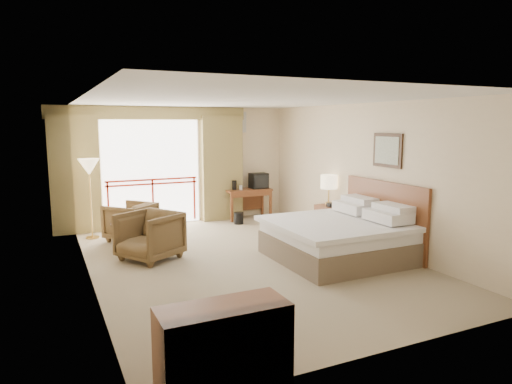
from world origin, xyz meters
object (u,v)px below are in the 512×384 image
side_table (123,231)px  dresser (224,348)px  bed (339,237)px  tv (259,181)px  wastebasket (239,218)px  armchair_far (131,240)px  nightstand (329,220)px  floor_lamp (89,170)px  armchair_near (150,259)px  table_lamp (329,182)px  desk (247,195)px

side_table → dresser: (0.05, -5.07, 0.05)m
bed → tv: bearing=86.0°
bed → dresser: (-3.22, -2.81, 0.01)m
wastebasket → armchair_far: bearing=-170.1°
nightstand → tv: (-0.59, 2.22, 0.61)m
armchair_far → floor_lamp: bearing=-77.4°
tv → dresser: (-3.48, -6.58, -0.54)m
nightstand → floor_lamp: 5.02m
nightstand → armchair_far: (-3.88, 1.29, -0.31)m
nightstand → dresser: (-4.08, -4.36, 0.07)m
floor_lamp → armchair_far: bearing=-35.9°
armchair_far → armchair_near: size_ratio=0.92×
table_lamp → tv: size_ratio=1.48×
table_lamp → armchair_near: bearing=-176.4°
nightstand → desk: desk is taller
side_table → table_lamp: bearing=-9.2°
wastebasket → armchair_near: size_ratio=0.30×
wastebasket → floor_lamp: floor_lamp is taller
bed → side_table: size_ratio=4.42×
bed → tv: size_ratio=5.09×
desk → nightstand: bearing=-67.1°
desk → side_table: desk is taller
floor_lamp → bed: bearing=-42.0°
armchair_near → dresser: bearing=-34.8°
bed → floor_lamp: 5.09m
dresser → armchair_near: bearing=91.2°
armchair_far → table_lamp: bearing=120.8°
bed → table_lamp: size_ratio=3.44×
side_table → floor_lamp: floor_lamp is taller
dresser → side_table: bearing=95.2°
table_lamp → armchair_far: 4.22m
bed → desk: (-0.04, 3.82, 0.19)m
dresser → table_lamp: bearing=51.9°
armchair_far → armchair_near: armchair_near is taller
bed → armchair_near: bed is taller
tv → armchair_near: 4.13m
table_lamp → wastebasket: size_ratio=2.25×
bed → side_table: bed is taller
table_lamp → floor_lamp: bearing=159.2°
table_lamp → bed: bearing=-118.1°
bed → side_table: 3.98m
nightstand → desk: bearing=106.9°
table_lamp → armchair_far: (-3.88, 1.24, -1.10)m
tv → dresser: 7.46m
armchair_far → floor_lamp: (-0.69, 0.50, 1.40)m
nightstand → side_table: nightstand is taller
wastebasket → side_table: side_table is taller
table_lamp → wastebasket: 2.36m
table_lamp → armchair_near: (-3.82, -0.24, -1.10)m
table_lamp → tv: (-0.59, 2.17, -0.18)m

